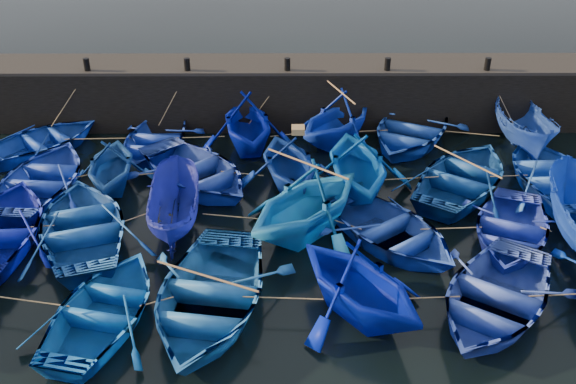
{
  "coord_description": "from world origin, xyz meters",
  "views": [
    {
      "loc": [
        -0.07,
        -15.03,
        11.33
      ],
      "look_at": [
        0.0,
        3.2,
        0.7
      ],
      "focal_mm": 40.0,
      "sensor_mm": 36.0,
      "label": 1
    }
  ],
  "objects_px": {
    "boat_0": "(42,141)",
    "boat_8": "(195,171)",
    "boat_13": "(1,227)",
    "wooden_crate": "(298,130)"
  },
  "relations": [
    {
      "from": "boat_0",
      "to": "boat_13",
      "type": "relative_size",
      "value": 0.88
    },
    {
      "from": "boat_8",
      "to": "wooden_crate",
      "type": "distance_m",
      "value": 4.03
    },
    {
      "from": "boat_13",
      "to": "boat_0",
      "type": "bearing_deg",
      "value": -87.09
    },
    {
      "from": "boat_0",
      "to": "boat_13",
      "type": "height_order",
      "value": "boat_13"
    },
    {
      "from": "wooden_crate",
      "to": "boat_0",
      "type": "bearing_deg",
      "value": 163.35
    },
    {
      "from": "boat_13",
      "to": "wooden_crate",
      "type": "xyz_separation_m",
      "value": [
        9.13,
        3.23,
        1.75
      ]
    },
    {
      "from": "boat_0",
      "to": "boat_8",
      "type": "distance_m",
      "value": 6.84
    },
    {
      "from": "boat_13",
      "to": "wooden_crate",
      "type": "relative_size",
      "value": 11.62
    },
    {
      "from": "boat_8",
      "to": "boat_13",
      "type": "distance_m",
      "value": 6.56
    },
    {
      "from": "boat_0",
      "to": "boat_13",
      "type": "distance_m",
      "value": 6.25
    }
  ]
}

